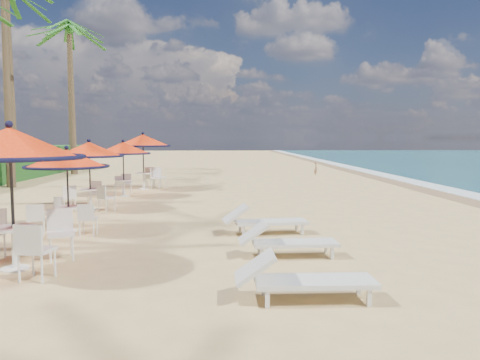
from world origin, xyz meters
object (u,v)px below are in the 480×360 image
object	(u,v)px
station_3	(123,153)
station_0	(13,161)
station_4	(145,147)
lounger_far	(262,220)
lounger_mid	(285,241)
station_2	(89,158)
station_1	(65,169)
lounger_near	(300,278)

from	to	relation	value
station_3	station_0	bearing A→B (deg)	-88.54
station_4	lounger_far	xyz separation A→B (m)	(4.55, -10.45, -1.59)
lounger_far	station_3	bearing A→B (deg)	115.57
lounger_mid	station_3	bearing A→B (deg)	115.68
station_0	lounger_mid	distance (m)	5.28
station_2	station_4	xyz separation A→B (m)	(0.83, 6.20, 0.22)
station_1	lounger_far	xyz separation A→B (m)	(4.94, -0.50, -1.25)
station_1	lounger_far	bearing A→B (deg)	-5.81
station_2	lounger_far	distance (m)	6.99
station_4	lounger_far	distance (m)	11.51
station_0	lounger_mid	bearing A→B (deg)	7.50
station_3	station_1	bearing A→B (deg)	-89.49
station_2	lounger_far	xyz separation A→B (m)	(5.38, -4.25, -1.37)
lounger_far	station_1	bearing A→B (deg)	167.00
station_2	lounger_near	world-z (taller)	station_2
station_0	station_3	world-z (taller)	station_0
station_4	lounger_far	size ratio (longest dim) A/B	1.24
lounger_far	station_2	bearing A→B (deg)	134.54
station_0	lounger_near	world-z (taller)	station_0
station_2	station_4	bearing A→B (deg)	82.38
lounger_far	station_0	bearing A→B (deg)	-155.50
station_3	station_4	bearing A→B (deg)	80.55
station_1	station_4	xyz separation A→B (m)	(0.38, 9.95, 0.34)
station_2	station_4	distance (m)	6.26
station_1	lounger_mid	size ratio (longest dim) A/B	1.10
lounger_mid	lounger_far	size ratio (longest dim) A/B	0.93
station_1	lounger_mid	distance (m)	6.01
station_2	station_3	world-z (taller)	station_2
station_2	lounger_near	xyz separation A→B (m)	(5.52, -9.04, -1.37)
station_3	station_4	xyz separation A→B (m)	(0.45, 2.68, 0.18)
station_2	lounger_near	size ratio (longest dim) A/B	1.15
station_2	station_3	bearing A→B (deg)	83.79
station_1	lounger_near	world-z (taller)	station_1
station_0	lounger_near	xyz separation A→B (m)	(4.86, -1.88, -1.62)
station_0	station_2	bearing A→B (deg)	95.22
station_0	station_1	bearing A→B (deg)	93.48
lounger_near	lounger_far	world-z (taller)	lounger_far
station_0	station_3	size ratio (longest dim) A/B	1.16
station_2	lounger_far	size ratio (longest dim) A/B	1.10
station_3	lounger_far	xyz separation A→B (m)	(5.00, -7.77, -1.41)
station_4	lounger_mid	xyz separation A→B (m)	(4.81, -12.71, -1.61)
station_3	lounger_near	distance (m)	13.65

